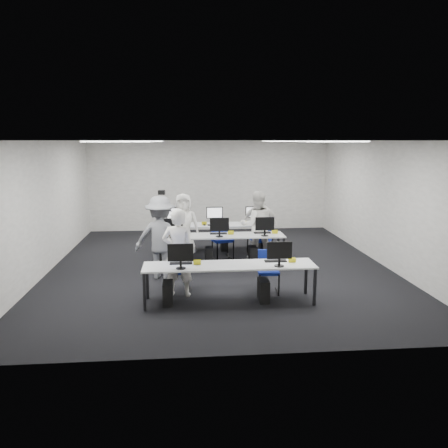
{
  "coord_description": "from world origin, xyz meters",
  "views": [
    {
      "loc": [
        -0.78,
        -10.19,
        2.99
      ],
      "look_at": [
        0.13,
        0.22,
        1.0
      ],
      "focal_mm": 35.0,
      "sensor_mm": 36.0,
      "label": 1
    }
  ],
  "objects": [
    {
      "name": "student_1",
      "position": [
        1.01,
        0.67,
        0.87
      ],
      "size": [
        0.87,
        0.69,
        1.75
      ],
      "primitive_type": "imported",
      "rotation": [
        0.0,
        0.0,
        3.18
      ],
      "color": "white",
      "rests_on": "ground"
    },
    {
      "name": "desk_mid",
      "position": [
        0.0,
        0.2,
        0.68
      ],
      "size": [
        3.2,
        0.7,
        0.73
      ],
      "color": "silver",
      "rests_on": "ground"
    },
    {
      "name": "student_3",
      "position": [
        1.16,
        1.13,
        0.82
      ],
      "size": [
        1.04,
        0.68,
        1.63
      ],
      "primitive_type": "imported",
      "rotation": [
        0.0,
        0.0,
        -0.32
      ],
      "color": "white",
      "rests_on": "ground"
    },
    {
      "name": "chair_7",
      "position": [
        1.09,
        0.96,
        0.29
      ],
      "size": [
        0.53,
        0.56,
        0.93
      ],
      "rotation": [
        0.0,
        0.0,
        0.17
      ],
      "color": "navy",
      "rests_on": "ground"
    },
    {
      "name": "equipment_mid",
      "position": [
        -0.19,
        0.18,
        0.36
      ],
      "size": [
        2.91,
        0.41,
        1.19
      ],
      "color": "white",
      "rests_on": "desk_mid"
    },
    {
      "name": "student_0",
      "position": [
        -0.95,
        -1.95,
        0.87
      ],
      "size": [
        0.7,
        0.52,
        1.74
      ],
      "primitive_type": "imported",
      "rotation": [
        0.0,
        0.0,
        2.97
      ],
      "color": "white",
      "rests_on": "ground"
    },
    {
      "name": "chair_5",
      "position": [
        -1.17,
        0.97,
        0.27
      ],
      "size": [
        0.48,
        0.52,
        0.86
      ],
      "rotation": [
        0.0,
        0.0,
        0.15
      ],
      "color": "navy",
      "rests_on": "ground"
    },
    {
      "name": "room",
      "position": [
        0.0,
        0.0,
        1.5
      ],
      "size": [
        9.0,
        9.02,
        3.0
      ],
      "color": "black",
      "rests_on": "ground"
    },
    {
      "name": "dslr_camera",
      "position": [
        -1.32,
        -0.61,
        1.89
      ],
      "size": [
        0.17,
        0.2,
        0.1
      ],
      "primitive_type": "cube",
      "rotation": [
        0.0,
        0.0,
        2.95
      ],
      "color": "black",
      "rests_on": "photographer"
    },
    {
      "name": "desk_front",
      "position": [
        0.0,
        -2.4,
        0.68
      ],
      "size": [
        3.2,
        0.7,
        0.73
      ],
      "color": "silver",
      "rests_on": "ground"
    },
    {
      "name": "photographer",
      "position": [
        -1.35,
        -0.78,
        0.91
      ],
      "size": [
        1.29,
        0.89,
        1.83
      ],
      "primitive_type": "imported",
      "rotation": [
        0.0,
        0.0,
        2.95
      ],
      "color": "slate",
      "rests_on": "ground"
    },
    {
      "name": "chair_0",
      "position": [
        -0.92,
        -1.73,
        0.27
      ],
      "size": [
        0.48,
        0.51,
        0.86
      ],
      "rotation": [
        0.0,
        0.0,
        -0.13
      ],
      "color": "navy",
      "rests_on": "ground"
    },
    {
      "name": "handbag",
      "position": [
        -1.19,
        0.24,
        0.87
      ],
      "size": [
        0.41,
        0.33,
        0.29
      ],
      "primitive_type": "ellipsoid",
      "rotation": [
        0.0,
        0.0,
        0.33
      ],
      "color": "#9C7B50",
      "rests_on": "desk_mid"
    },
    {
      "name": "chair_3",
      "position": [
        0.12,
        0.67,
        0.31
      ],
      "size": [
        0.6,
        0.63,
        0.99
      ],
      "rotation": [
        0.0,
        0.0,
        0.26
      ],
      "color": "navy",
      "rests_on": "ground"
    },
    {
      "name": "desk_back",
      "position": [
        0.0,
        1.6,
        0.68
      ],
      "size": [
        3.2,
        0.7,
        0.73
      ],
      "color": "silver",
      "rests_on": "ground"
    },
    {
      "name": "equipment_front",
      "position": [
        -0.19,
        -2.42,
        0.36
      ],
      "size": [
        2.51,
        0.41,
        1.19
      ],
      "color": "#0B1D96",
      "rests_on": "desk_front"
    },
    {
      "name": "ceiling_panels",
      "position": [
        0.0,
        0.0,
        2.98
      ],
      "size": [
        5.2,
        4.6,
        0.02
      ],
      "color": "white",
      "rests_on": "room"
    },
    {
      "name": "chair_1",
      "position": [
        0.83,
        -1.93,
        0.27
      ],
      "size": [
        0.45,
        0.48,
        0.84
      ],
      "rotation": [
        0.0,
        0.0,
        -0.08
      ],
      "color": "navy",
      "rests_on": "ground"
    },
    {
      "name": "chair_6",
      "position": [
        0.09,
        0.93,
        0.3
      ],
      "size": [
        0.48,
        0.52,
        0.94
      ],
      "rotation": [
        0.0,
        0.0,
        -0.05
      ],
      "color": "navy",
      "rests_on": "ground"
    },
    {
      "name": "chair_4",
      "position": [
        1.19,
        0.78,
        0.28
      ],
      "size": [
        0.54,
        0.57,
        0.87
      ],
      "rotation": [
        0.0,
        0.0,
        -0.3
      ],
      "color": "navy",
      "rests_on": "ground"
    },
    {
      "name": "equipment_back",
      "position": [
        0.19,
        1.62,
        0.36
      ],
      "size": [
        2.91,
        0.41,
        1.19
      ],
      "color": "white",
      "rests_on": "desk_back"
    },
    {
      "name": "student_2",
      "position": [
        -0.86,
        0.98,
        0.83
      ],
      "size": [
        0.84,
        0.56,
        1.67
      ],
      "primitive_type": "imported",
      "rotation": [
        0.0,
        0.0,
        0.04
      ],
      "color": "white",
      "rests_on": "ground"
    },
    {
      "name": "chair_2",
      "position": [
        -1.14,
        0.84,
        0.26
      ],
      "size": [
        0.48,
        0.51,
        0.83
      ],
      "rotation": [
        0.0,
        0.0,
        -0.19
      ],
      "color": "navy",
      "rests_on": "ground"
    }
  ]
}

